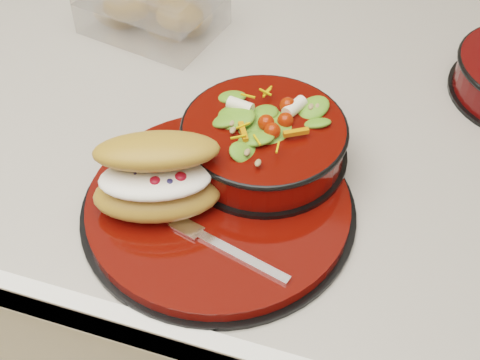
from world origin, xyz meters
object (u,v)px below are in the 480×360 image
(dinner_plate, at_px, (219,206))
(pastry_box, at_px, (152,2))
(croissant, at_px, (158,177))
(fork, at_px, (225,247))
(salad_bowl, at_px, (264,136))
(island_counter, at_px, (230,284))

(dinner_plate, height_order, pastry_box, pastry_box)
(croissant, xyz_separation_m, fork, (0.09, -0.04, -0.04))
(dinner_plate, xyz_separation_m, pastry_box, (-0.22, 0.33, 0.03))
(salad_bowl, distance_m, croissant, 0.14)
(island_counter, bearing_deg, salad_bowl, -52.13)
(pastry_box, bearing_deg, dinner_plate, -44.90)
(croissant, bearing_deg, island_counter, 67.17)
(croissant, bearing_deg, dinner_plate, -1.81)
(island_counter, relative_size, croissant, 7.64)
(fork, bearing_deg, salad_bowl, 15.50)
(dinner_plate, relative_size, pastry_box, 1.46)
(island_counter, relative_size, dinner_plate, 3.87)
(island_counter, xyz_separation_m, pastry_box, (-0.16, 0.13, 0.49))
(croissant, distance_m, pastry_box, 0.39)
(dinner_plate, bearing_deg, salad_bowl, 71.80)
(island_counter, xyz_separation_m, fork, (0.09, -0.26, 0.47))
(salad_bowl, height_order, croissant, croissant)
(salad_bowl, distance_m, pastry_box, 0.35)
(island_counter, xyz_separation_m, croissant, (-0.00, -0.22, 0.51))
(island_counter, relative_size, salad_bowl, 6.07)
(fork, distance_m, pastry_box, 0.47)
(fork, bearing_deg, croissant, 81.12)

